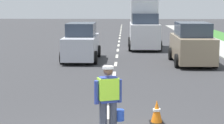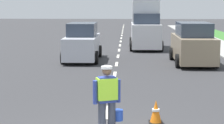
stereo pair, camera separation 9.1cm
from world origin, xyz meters
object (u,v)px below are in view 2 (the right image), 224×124
Objects in this scene: traffic_cone_near at (156,112)px; car_oncoming_lead at (82,43)px; delivery_truck at (146,25)px; car_parked_far at (193,45)px; road_worker at (108,97)px.

traffic_cone_near is 0.14× the size of car_oncoming_lead.
delivery_truck is 1.05× the size of car_parked_far.
traffic_cone_near is (1.21, 1.03, -0.63)m from road_worker.
road_worker is 0.36× the size of delivery_truck.
traffic_cone_near is 0.14× the size of car_parked_far.
road_worker reaches higher than traffic_cone_near.
road_worker is 18.27m from delivery_truck.
delivery_truck is at bearing 107.37° from car_parked_far.
delivery_truck reaches higher than car_parked_far.
car_parked_far is (2.62, 10.31, 0.69)m from traffic_cone_near.
road_worker is at bearing -95.29° from delivery_truck.
delivery_truck is at bearing 57.61° from car_oncoming_lead.
road_worker is at bearing -80.79° from car_oncoming_lead.
car_parked_far is 1.02× the size of car_oncoming_lead.
car_oncoming_lead reaches higher than traffic_cone_near.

